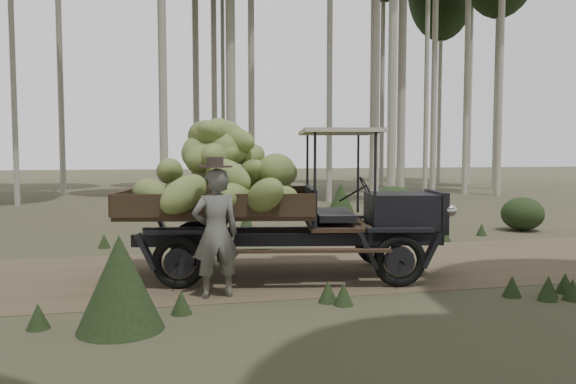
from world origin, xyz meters
name	(u,v)px	position (x,y,z in m)	size (l,w,h in m)	color
ground	(373,265)	(0.00, 0.00, 0.00)	(120.00, 120.00, 0.00)	#473D2B
dirt_track	(373,265)	(0.00, 0.00, 0.00)	(70.00, 4.00, 0.01)	brown
banana_truck	(250,181)	(-2.30, -0.42, 1.57)	(5.45, 2.89, 2.67)	black
farmer	(216,231)	(-2.98, -1.62, 0.93)	(0.71, 0.54, 1.97)	#585751
undergrowth	(517,259)	(1.26, -2.37, 0.50)	(23.51, 19.00, 1.36)	#233319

